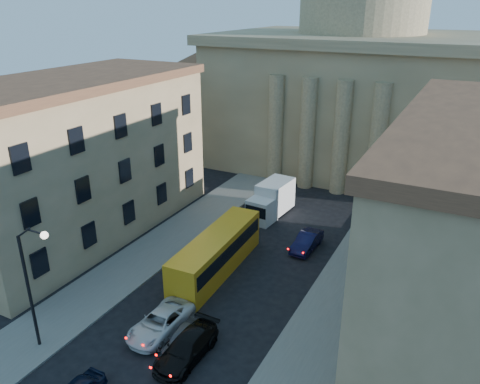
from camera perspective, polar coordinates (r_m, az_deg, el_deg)
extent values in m
cube|color=#605E58|center=(40.56, -13.43, -9.08)|extent=(5.00, 60.00, 0.15)
cube|color=#605E58|center=(33.59, 10.37, -16.13)|extent=(5.00, 60.00, 0.15)
cube|color=#79694A|center=(66.68, 13.81, 10.54)|extent=(34.00, 26.00, 16.00)
cube|color=#79694A|center=(65.61, 14.50, 17.73)|extent=(35.50, 27.50, 1.20)
cylinder|color=#79694A|center=(65.47, 14.82, 20.86)|extent=(16.00, 16.00, 8.00)
cube|color=#79694A|center=(73.10, -3.14, 10.11)|extent=(13.00, 13.00, 11.00)
cone|color=brown|center=(71.92, -3.26, 15.97)|extent=(26.02, 26.02, 4.00)
cylinder|color=#79694A|center=(56.55, 4.37, 7.55)|extent=(1.80, 1.80, 13.00)
cylinder|color=#79694A|center=(55.18, 8.22, 7.01)|extent=(1.80, 1.80, 13.00)
cylinder|color=#79694A|center=(54.07, 12.23, 6.42)|extent=(1.80, 1.80, 13.00)
cylinder|color=#79694A|center=(53.23, 16.39, 5.78)|extent=(1.80, 1.80, 13.00)
cube|color=tan|center=(45.87, -19.16, 3.53)|extent=(11.00, 26.00, 14.00)
cube|color=brown|center=(44.24, -20.36, 12.51)|extent=(11.60, 26.60, 0.80)
cylinder|color=black|center=(32.23, -24.27, -11.25)|extent=(0.20, 0.20, 8.00)
cylinder|color=black|center=(29.80, -24.89, -4.52)|extent=(1.30, 0.12, 0.96)
cylinder|color=black|center=(28.93, -23.74, -4.45)|extent=(1.30, 0.12, 0.12)
sphere|color=white|center=(28.41, -22.75, -4.89)|extent=(0.44, 0.44, 0.44)
imported|color=silver|center=(33.00, -9.65, -15.40)|extent=(2.63, 5.44, 1.49)
imported|color=black|center=(30.78, -6.51, -18.35)|extent=(2.19, 5.29, 1.53)
imported|color=#4D4E53|center=(31.70, -6.97, -17.27)|extent=(1.84, 3.89, 1.29)
imported|color=black|center=(42.64, 8.16, -5.98)|extent=(1.77, 4.63, 1.50)
cube|color=#CC9116|center=(38.60, -2.87, -7.45)|extent=(3.08, 11.71, 3.28)
cube|color=black|center=(38.34, -2.88, -6.77)|extent=(3.12, 11.08, 1.16)
cylinder|color=black|center=(36.56, -7.48, -11.53)|extent=(0.36, 1.07, 1.06)
cylinder|color=black|center=(35.62, -4.53, -12.39)|extent=(0.36, 1.07, 1.06)
cylinder|color=black|center=(42.85, -1.45, -5.93)|extent=(0.36, 1.07, 1.06)
cylinder|color=black|center=(42.06, 1.14, -6.50)|extent=(0.36, 1.07, 1.06)
cube|color=silver|center=(47.08, 2.66, -2.26)|extent=(2.62, 2.72, 2.51)
cube|color=black|center=(45.99, 1.92, -2.43)|extent=(2.31, 0.33, 1.15)
cube|color=silver|center=(49.13, 4.31, -0.49)|extent=(2.89, 4.60, 3.25)
cylinder|color=black|center=(47.55, 1.29, -3.02)|extent=(0.37, 0.96, 0.94)
cylinder|color=black|center=(46.62, 3.50, -3.60)|extent=(0.37, 0.96, 0.94)
cylinder|color=black|center=(50.88, 3.73, -1.32)|extent=(0.37, 0.96, 0.94)
cylinder|color=black|center=(50.00, 5.84, -1.83)|extent=(0.37, 0.96, 0.94)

